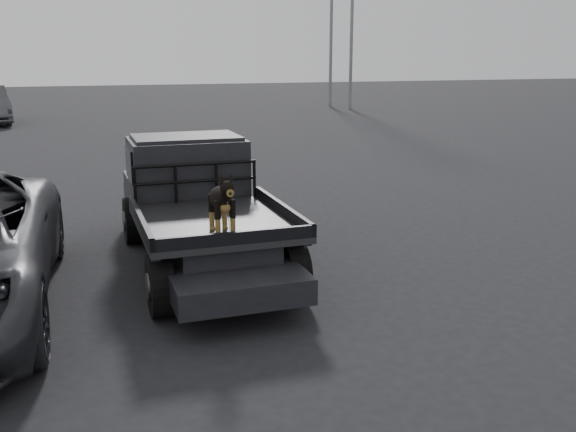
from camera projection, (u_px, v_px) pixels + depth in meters
name	position (u px, v px, depth m)	size (l,w,h in m)	color
ground	(262.00, 326.00, 7.35)	(120.00, 120.00, 0.00)	black
flatbed_ute	(201.00, 235.00, 9.35)	(2.00, 5.40, 0.92)	black
ute_cab	(187.00, 164.00, 10.00)	(1.72, 1.30, 0.88)	black
headache_rack	(196.00, 183.00, 9.35)	(1.80, 0.08, 0.55)	black
dog	(221.00, 203.00, 7.65)	(0.32, 0.60, 0.74)	black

